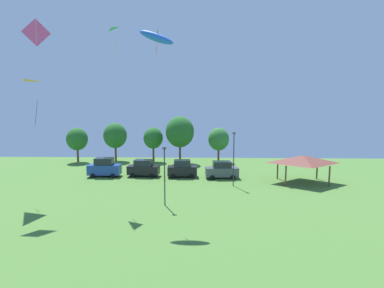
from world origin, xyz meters
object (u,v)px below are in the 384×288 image
object	(u,v)px
kite_flying_1	(36,33)
light_post_1	(234,156)
treeline_tree_3	(180,132)
treeline_tree_4	(219,139)
parked_car_rightmost_in_row	(222,170)
kite_flying_4	(119,33)
park_pavilion	(303,159)
parked_car_leftmost	(104,168)
treeline_tree_1	(115,136)
kite_flying_3	(156,37)
parked_car_second_from_left	(144,168)
treeline_tree_2	(153,138)
light_post_0	(165,173)
kite_flying_2	(44,92)
parked_car_third_from_left	(182,169)
treeline_tree_0	(77,139)

from	to	relation	value
kite_flying_1	light_post_1	size ratio (longest dim) A/B	0.39
treeline_tree_3	treeline_tree_4	bearing A→B (deg)	10.48
parked_car_rightmost_in_row	kite_flying_4	bearing A→B (deg)	-148.44
park_pavilion	parked_car_leftmost	bearing A→B (deg)	174.46
treeline_tree_1	treeline_tree_4	size ratio (longest dim) A/B	1.13
kite_flying_3	treeline_tree_3	size ratio (longest dim) A/B	0.43
kite_flying_3	parked_car_second_from_left	bearing A→B (deg)	106.72
parked_car_second_from_left	treeline_tree_1	bearing A→B (deg)	125.58
kite_flying_3	parked_car_second_from_left	xyz separation A→B (m)	(-4.01, 13.34, -14.92)
parked_car_second_from_left	light_post_1	bearing A→B (deg)	-17.92
treeline_tree_2	treeline_tree_4	size ratio (longest dim) A/B	1.00
kite_flying_3	light_post_0	world-z (taller)	kite_flying_3
parked_car_second_from_left	treeline_tree_2	xyz separation A→B (m)	(-0.39, 11.56, 3.09)
kite_flying_2	park_pavilion	xyz separation A→B (m)	(29.87, 6.92, -8.30)
light_post_0	treeline_tree_2	bearing A→B (deg)	101.51
treeline_tree_2	park_pavilion	bearing A→B (deg)	-33.57
parked_car_third_from_left	light_post_0	size ratio (longest dim) A/B	0.71
parked_car_second_from_left	treeline_tree_4	distance (m)	16.45
light_post_1	parked_car_third_from_left	bearing A→B (deg)	145.09
kite_flying_4	parked_car_second_from_left	bearing A→B (deg)	86.79
treeline_tree_0	treeline_tree_3	size ratio (longest dim) A/B	0.75
parked_car_third_from_left	treeline_tree_4	xyz separation A→B (m)	(5.80, 11.85, 2.92)
parked_car_second_from_left	treeline_tree_0	xyz separation A→B (m)	(-13.88, 10.81, 2.95)
park_pavilion	treeline_tree_1	bearing A→B (deg)	152.57
parked_car_third_from_left	treeline_tree_2	bearing A→B (deg)	113.20
kite_flying_1	parked_car_second_from_left	distance (m)	21.22
parked_car_third_from_left	treeline_tree_4	size ratio (longest dim) A/B	0.68
light_post_0	kite_flying_1	bearing A→B (deg)	175.60
kite_flying_4	treeline_tree_1	xyz separation A→B (m)	(-6.87, 21.10, -12.82)
kite_flying_2	kite_flying_1	bearing A→B (deg)	-75.38
kite_flying_2	kite_flying_4	bearing A→B (deg)	5.18
kite_flying_1	kite_flying_4	world-z (taller)	kite_flying_1
treeline_tree_4	treeline_tree_1	bearing A→B (deg)	178.56
kite_flying_1	parked_car_leftmost	bearing A→B (deg)	77.39
kite_flying_1	treeline_tree_4	size ratio (longest dim) A/B	0.43
light_post_0	kite_flying_3	bearing A→B (deg)	-122.68
parked_car_second_from_left	treeline_tree_3	bearing A→B (deg)	70.55
kite_flying_1	treeline_tree_3	bearing A→B (deg)	60.19
kite_flying_2	treeline_tree_0	world-z (taller)	kite_flying_2
kite_flying_1	kite_flying_2	distance (m)	5.95
parked_car_third_from_left	treeline_tree_1	xyz separation A→B (m)	(-12.90, 12.32, 3.48)
parked_car_third_from_left	park_pavilion	xyz separation A→B (m)	(15.83, -2.59, 1.89)
kite_flying_3	parked_car_leftmost	world-z (taller)	kite_flying_3
treeline_tree_2	treeline_tree_4	bearing A→B (deg)	0.07
kite_flying_4	parked_car_leftmost	bearing A→B (deg)	119.67
kite_flying_2	light_post_0	world-z (taller)	kite_flying_2
treeline_tree_2	treeline_tree_3	xyz separation A→B (m)	(4.88, -1.25, 1.25)
kite_flying_3	park_pavilion	bearing A→B (deg)	31.13
kite_flying_3	treeline_tree_4	distance (m)	28.60
treeline_tree_3	treeline_tree_1	bearing A→B (deg)	171.70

